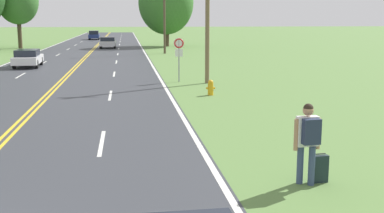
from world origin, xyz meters
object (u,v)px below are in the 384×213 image
Objects in this scene: tree_mid_treeline at (18,1)px; car_white_sedan_approaching at (28,58)px; suitcase at (318,169)px; fire_hydrant at (211,87)px; tree_left_verge at (166,3)px; car_dark_blue_sedan_mid_far at (94,35)px; hitchhiker_person at (308,136)px; car_silver_hatchback_mid_near at (108,42)px; traffic_sign at (179,49)px.

tree_mid_treeline reaches higher than car_white_sedan_approaching.
suitcase is 0.91× the size of fire_hydrant.
suitcase is 53.86m from tree_left_verge.
tree_left_verge is 2.04× the size of car_dark_blue_sedan_mid_far.
tree_mid_treeline is at bearing 113.20° from fire_hydrant.
suitcase is 0.15× the size of car_white_sedan_approaching.
fire_hydrant is 0.08× the size of tree_left_verge.
car_dark_blue_sedan_mid_far reaches higher than fire_hydrant.
hitchhiker_person is at bearing -91.57° from tree_left_verge.
car_dark_blue_sedan_mid_far reaches higher than car_white_sedan_approaching.
tree_mid_treeline is (-16.99, 51.79, 5.36)m from suitcase.
tree_left_verge reaches higher than car_silver_hatchback_mid_near.
tree_mid_treeline reaches higher than car_silver_hatchback_mid_near.
tree_mid_treeline is 2.47× the size of car_silver_hatchback_mid_near.
traffic_sign is at bearing -136.40° from car_white_sedan_approaching.
fire_hydrant is 63.57m from car_dark_blue_sedan_mid_far.
traffic_sign is at bearing -2.51° from hitchhiker_person.
traffic_sign is 0.30× the size of tree_mid_treeline.
car_dark_blue_sedan_mid_far is at bearing 115.84° from tree_left_verge.
car_dark_blue_sedan_mid_far is (-10.64, 21.97, -4.85)m from tree_left_verge.
tree_left_verge is at bearing -6.45° from suitcase.
suitcase is 17.90m from traffic_sign.
tree_mid_treeline is at bearing -95.96° from car_silver_hatchback_mid_near.
car_dark_blue_sedan_mid_far reaches higher than suitcase.
suitcase is at bearing -86.21° from traffic_sign.
suitcase is 0.08× the size of tree_mid_treeline.
car_white_sedan_approaching is (-10.40, 10.11, -1.21)m from traffic_sign.
car_dark_blue_sedan_mid_far is (7.49, 23.76, -4.90)m from tree_mid_treeline.
suitcase is at bearing -159.67° from car_white_sedan_approaching.
traffic_sign reaches higher than fire_hydrant.
tree_mid_treeline is (-16.77, 39.12, 5.30)m from fire_hydrant.
hitchhiker_person reaches higher than car_white_sedan_approaching.
car_dark_blue_sedan_mid_far is (-9.17, 75.67, -0.35)m from hitchhiker_person.
hitchhiker_person reaches higher than car_dark_blue_sedan_mid_far.
car_silver_hatchback_mid_near is at bearing 1.91° from suitcase.
hitchhiker_person is 2.46× the size of fire_hydrant.
fire_hydrant is at bearing -171.85° from car_dark_blue_sedan_mid_far.
hitchhiker_person reaches higher than car_silver_hatchback_mid_near.
car_silver_hatchback_mid_near reaches higher than car_white_sedan_approaching.
car_white_sedan_approaching is (-11.36, 15.24, 0.33)m from fire_hydrant.
fire_hydrant is 5.43m from traffic_sign.
fire_hydrant reaches higher than suitcase.
tree_mid_treeline is 11.78m from car_silver_hatchback_mid_near.
car_silver_hatchback_mid_near is (-7.49, -2.96, -4.87)m from tree_left_verge.
hitchhiker_person is 12.80m from fire_hydrant.
car_dark_blue_sedan_mid_far reaches higher than car_silver_hatchback_mid_near.
tree_left_verge reaches higher than car_dark_blue_sedan_mid_far.
car_white_sedan_approaching is at bearing -116.35° from tree_left_verge.
fire_hydrant is 38.45m from car_silver_hatchback_mid_near.
car_silver_hatchback_mid_near is (-6.13, 37.96, 0.37)m from fire_hydrant.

